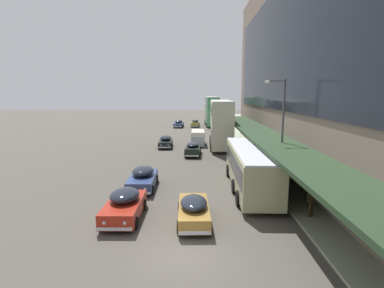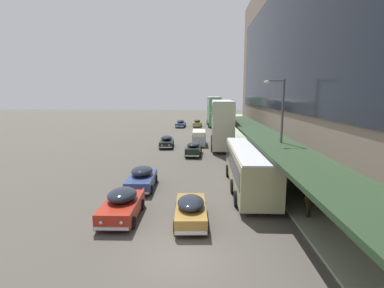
# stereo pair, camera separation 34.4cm
# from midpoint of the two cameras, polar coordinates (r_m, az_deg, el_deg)

# --- Properties ---
(ground) EXTENTS (240.00, 240.00, 0.00)m
(ground) POSITION_cam_midpoint_polar(r_m,az_deg,el_deg) (13.71, -1.54, -20.85)
(ground) COLOR #4E4942
(transit_bus_kerbside_front) EXTENTS (3.06, 11.24, 6.08)m
(transit_bus_kerbside_front) POSITION_cam_midpoint_polar(r_m,az_deg,el_deg) (39.53, 5.96, 4.18)
(transit_bus_kerbside_front) COLOR beige
(transit_bus_kerbside_front) RESTS_ON ground
(transit_bus_kerbside_rear) EXTENTS (2.89, 10.23, 6.32)m
(transit_bus_kerbside_rear) POSITION_cam_midpoint_polar(r_m,az_deg,el_deg) (65.45, 4.31, 6.42)
(transit_bus_kerbside_rear) COLOR #459056
(transit_bus_kerbside_rear) RESTS_ON ground
(transit_bus_kerbside_far) EXTENTS (2.80, 10.65, 3.08)m
(transit_bus_kerbside_far) POSITION_cam_midpoint_polar(r_m,az_deg,el_deg) (22.07, 11.26, -4.18)
(transit_bus_kerbside_far) COLOR tan
(transit_bus_kerbside_far) RESTS_ON ground
(sedan_far_back) EXTENTS (1.90, 4.56, 1.53)m
(sedan_far_back) POSITION_cam_midpoint_polar(r_m,az_deg,el_deg) (34.08, 0.59, -0.89)
(sedan_far_back) COLOR black
(sedan_far_back) RESTS_ON ground
(sedan_lead_mid) EXTENTS (1.88, 4.40, 1.45)m
(sedan_lead_mid) POSITION_cam_midpoint_polar(r_m,az_deg,el_deg) (16.64, 0.38, -12.38)
(sedan_lead_mid) COLOR olive
(sedan_lead_mid) RESTS_ON ground
(sedan_trailing_near) EXTENTS (2.01, 4.35, 1.64)m
(sedan_trailing_near) POSITION_cam_midpoint_polar(r_m,az_deg,el_deg) (17.56, -12.65, -11.15)
(sedan_trailing_near) COLOR #A72717
(sedan_trailing_near) RESTS_ON ground
(sedan_lead_near) EXTENTS (1.87, 4.90, 1.52)m
(sedan_lead_near) POSITION_cam_midpoint_polar(r_m,az_deg,el_deg) (64.13, 1.15, 4.00)
(sedan_lead_near) COLOR olive
(sedan_lead_near) RESTS_ON ground
(sedan_trailing_mid) EXTENTS (2.06, 4.84, 1.54)m
(sedan_trailing_mid) POSITION_cam_midpoint_polar(r_m,az_deg,el_deg) (63.05, -2.02, 3.91)
(sedan_trailing_mid) COLOR navy
(sedan_trailing_mid) RESTS_ON ground
(sedan_oncoming_front) EXTENTS (2.01, 4.51, 1.60)m
(sedan_oncoming_front) POSITION_cam_midpoint_polar(r_m,az_deg,el_deg) (22.62, -9.11, -6.37)
(sedan_oncoming_front) COLOR navy
(sedan_oncoming_front) RESTS_ON ground
(sedan_second_mid) EXTENTS (1.98, 4.62, 1.52)m
(sedan_second_mid) POSITION_cam_midpoint_polar(r_m,az_deg,el_deg) (39.48, -4.61, 0.49)
(sedan_second_mid) COLOR black
(sedan_second_mid) RESTS_ON ground
(vw_van) EXTENTS (1.92, 4.56, 1.96)m
(vw_van) POSITION_cam_midpoint_polar(r_m,az_deg,el_deg) (41.04, 1.58, 1.36)
(vw_van) COLOR #ABB5BD
(vw_van) RESTS_ON ground
(pedestrian_at_kerb) EXTENTS (0.56, 0.40, 1.86)m
(pedestrian_at_kerb) POSITION_cam_midpoint_polar(r_m,az_deg,el_deg) (18.04, 21.95, -9.77)
(pedestrian_at_kerb) COLOR black
(pedestrian_at_kerb) RESTS_ON sidewalk_kerb
(street_lamp) EXTENTS (1.50, 0.28, 7.80)m
(street_lamp) POSITION_cam_midpoint_polar(r_m,az_deg,el_deg) (22.54, 16.79, 3.26)
(street_lamp) COLOR #4C4C51
(street_lamp) RESTS_ON sidewalk_kerb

